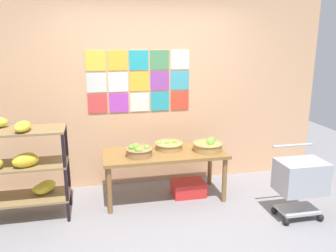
{
  "coord_description": "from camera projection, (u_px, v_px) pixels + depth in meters",
  "views": [
    {
      "loc": [
        -0.76,
        -3.09,
        2.03
      ],
      "look_at": [
        0.1,
        0.86,
        0.99
      ],
      "focal_mm": 36.77,
      "sensor_mm": 36.0,
      "label": 1
    }
  ],
  "objects": [
    {
      "name": "ground",
      "position": [
        176.0,
        239.0,
        3.58
      ],
      "size": [
        9.08,
        9.08,
        0.0
      ],
      "primitive_type": "plane",
      "color": "gray"
    },
    {
      "name": "back_wall_with_art",
      "position": [
        150.0,
        88.0,
        4.73
      ],
      "size": [
        5.0,
        0.07,
        2.71
      ],
      "color": "#DEA779",
      "rests_on": "ground"
    },
    {
      "name": "banana_shelf_unit",
      "position": [
        15.0,
        159.0,
        3.84
      ],
      "size": [
        1.09,
        0.51,
        1.2
      ],
      "color": "black",
      "rests_on": "ground"
    },
    {
      "name": "display_table",
      "position": [
        164.0,
        157.0,
        4.39
      ],
      "size": [
        1.56,
        0.68,
        0.62
      ],
      "color": "brown",
      "rests_on": "ground"
    },
    {
      "name": "fruit_basket_left",
      "position": [
        139.0,
        151.0,
        4.2
      ],
      "size": [
        0.34,
        0.34,
        0.16
      ],
      "color": "#9E7646",
      "rests_on": "display_table"
    },
    {
      "name": "fruit_basket_centre",
      "position": [
        169.0,
        145.0,
        4.46
      ],
      "size": [
        0.36,
        0.36,
        0.12
      ],
      "color": "#AB884C",
      "rests_on": "display_table"
    },
    {
      "name": "fruit_basket_back_left",
      "position": [
        208.0,
        146.0,
        4.41
      ],
      "size": [
        0.39,
        0.39,
        0.16
      ],
      "color": "#B08747",
      "rests_on": "display_table"
    },
    {
      "name": "produce_crate_under_table",
      "position": [
        188.0,
        188.0,
        4.56
      ],
      "size": [
        0.42,
        0.31,
        0.19
      ],
      "primitive_type": "cube",
      "color": "red",
      "rests_on": "ground"
    },
    {
      "name": "shopping_cart",
      "position": [
        300.0,
        179.0,
        3.9
      ],
      "size": [
        0.53,
        0.42,
        0.83
      ],
      "rotation": [
        0.0,
        0.0,
        -0.23
      ],
      "color": "black",
      "rests_on": "ground"
    }
  ]
}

